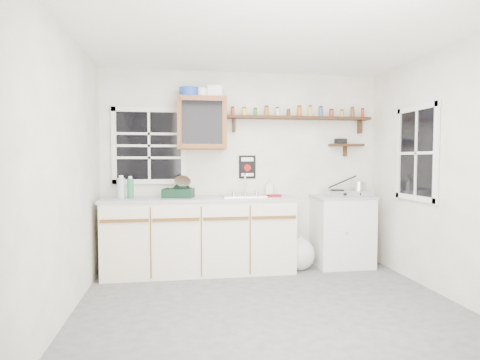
{
  "coord_description": "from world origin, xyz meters",
  "views": [
    {
      "loc": [
        -0.84,
        -3.56,
        1.38
      ],
      "look_at": [
        -0.21,
        0.55,
        1.17
      ],
      "focal_mm": 30.0,
      "sensor_mm": 36.0,
      "label": 1
    }
  ],
  "objects_px": {
    "right_cabinet": "(342,231)",
    "spice_shelf": "(300,117)",
    "main_cabinet": "(200,235)",
    "dish_rack": "(180,190)",
    "hotplate": "(348,193)",
    "upper_cabinet": "(202,123)"
  },
  "relations": [
    {
      "from": "right_cabinet",
      "to": "spice_shelf",
      "type": "distance_m",
      "value": 1.58
    },
    {
      "from": "main_cabinet",
      "to": "dish_rack",
      "type": "height_order",
      "value": "dish_rack"
    },
    {
      "from": "spice_shelf",
      "to": "hotplate",
      "type": "height_order",
      "value": "spice_shelf"
    },
    {
      "from": "upper_cabinet",
      "to": "right_cabinet",
      "type": "bearing_deg",
      "value": -3.76
    },
    {
      "from": "right_cabinet",
      "to": "upper_cabinet",
      "type": "height_order",
      "value": "upper_cabinet"
    },
    {
      "from": "main_cabinet",
      "to": "dish_rack",
      "type": "relative_size",
      "value": 5.74
    },
    {
      "from": "upper_cabinet",
      "to": "spice_shelf",
      "type": "height_order",
      "value": "upper_cabinet"
    },
    {
      "from": "upper_cabinet",
      "to": "dish_rack",
      "type": "xyz_separation_m",
      "value": [
        -0.28,
        -0.13,
        -0.82
      ]
    },
    {
      "from": "dish_rack",
      "to": "main_cabinet",
      "type": "bearing_deg",
      "value": 8.75
    },
    {
      "from": "spice_shelf",
      "to": "dish_rack",
      "type": "distance_m",
      "value": 1.82
    },
    {
      "from": "upper_cabinet",
      "to": "dish_rack",
      "type": "relative_size",
      "value": 1.61
    },
    {
      "from": "dish_rack",
      "to": "hotplate",
      "type": "bearing_deg",
      "value": 11.84
    },
    {
      "from": "upper_cabinet",
      "to": "hotplate",
      "type": "xyz_separation_m",
      "value": [
        1.87,
        -0.14,
        -0.88
      ]
    },
    {
      "from": "right_cabinet",
      "to": "hotplate",
      "type": "height_order",
      "value": "hotplate"
    },
    {
      "from": "right_cabinet",
      "to": "dish_rack",
      "type": "xyz_separation_m",
      "value": [
        -2.08,
        -0.01,
        0.55
      ]
    },
    {
      "from": "hotplate",
      "to": "right_cabinet",
      "type": "bearing_deg",
      "value": 168.28
    },
    {
      "from": "main_cabinet",
      "to": "hotplate",
      "type": "bearing_deg",
      "value": 0.16
    },
    {
      "from": "main_cabinet",
      "to": "spice_shelf",
      "type": "height_order",
      "value": "spice_shelf"
    },
    {
      "from": "hotplate",
      "to": "main_cabinet",
      "type": "bearing_deg",
      "value": -174.68
    },
    {
      "from": "dish_rack",
      "to": "hotplate",
      "type": "xyz_separation_m",
      "value": [
        2.14,
        -0.01,
        -0.06
      ]
    },
    {
      "from": "upper_cabinet",
      "to": "spice_shelf",
      "type": "bearing_deg",
      "value": 3.1
    },
    {
      "from": "upper_cabinet",
      "to": "hotplate",
      "type": "height_order",
      "value": "upper_cabinet"
    }
  ]
}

